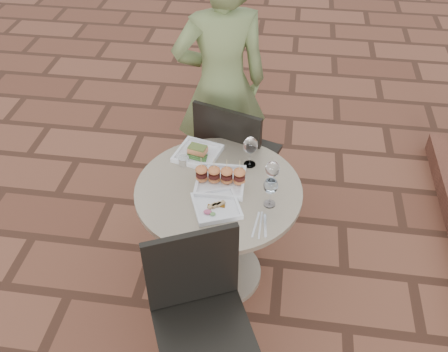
# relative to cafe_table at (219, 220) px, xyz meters

# --- Properties ---
(ground) EXTENTS (60.00, 60.00, 0.00)m
(ground) POSITION_rel_cafe_table_xyz_m (-0.05, -0.29, -0.48)
(ground) COLOR brown
(ground) RESTS_ON ground
(cafe_table) EXTENTS (0.90, 0.90, 0.73)m
(cafe_table) POSITION_rel_cafe_table_xyz_m (0.00, 0.00, 0.00)
(cafe_table) COLOR gray
(cafe_table) RESTS_ON ground
(chair_far) EXTENTS (0.55, 0.55, 0.93)m
(chair_far) POSITION_rel_cafe_table_xyz_m (0.01, 0.55, 0.07)
(chair_far) COLOR black
(chair_far) RESTS_ON ground
(chair_near) EXTENTS (0.58, 0.58, 0.93)m
(chair_near) POSITION_rel_cafe_table_xyz_m (0.00, -0.62, 0.07)
(chair_near) COLOR black
(chair_near) RESTS_ON ground
(diner) EXTENTS (0.72, 0.60, 1.70)m
(diner) POSITION_rel_cafe_table_xyz_m (-0.11, 0.84, 0.37)
(diner) COLOR #5E6C3B
(diner) RESTS_ON ground
(plate_salmon) EXTENTS (0.29, 0.29, 0.06)m
(plate_salmon) POSITION_rel_cafe_table_xyz_m (-0.16, 0.26, 0.26)
(plate_salmon) COLOR white
(plate_salmon) RESTS_ON cafe_table
(plate_sliders) EXTENTS (0.27, 0.27, 0.17)m
(plate_sliders) POSITION_rel_cafe_table_xyz_m (0.01, 0.04, 0.29)
(plate_sliders) COLOR white
(plate_sliders) RESTS_ON cafe_table
(plate_tuna) EXTENTS (0.30, 0.30, 0.03)m
(plate_tuna) POSITION_rel_cafe_table_xyz_m (0.01, -0.15, 0.26)
(plate_tuna) COLOR white
(plate_tuna) RESTS_ON cafe_table
(wine_glass_right) EXTENTS (0.07, 0.07, 0.18)m
(wine_glass_right) POSITION_rel_cafe_table_xyz_m (0.28, -0.08, 0.37)
(wine_glass_right) COLOR white
(wine_glass_right) RESTS_ON cafe_table
(wine_glass_mid) EXTENTS (0.08, 0.08, 0.19)m
(wine_glass_mid) POSITION_rel_cafe_table_xyz_m (0.14, 0.22, 0.38)
(wine_glass_mid) COLOR white
(wine_glass_mid) RESTS_ON cafe_table
(wine_glass_far) EXTENTS (0.08, 0.08, 0.18)m
(wine_glass_far) POSITION_rel_cafe_table_xyz_m (0.28, 0.04, 0.37)
(wine_glass_far) COLOR white
(wine_glass_far) RESTS_ON cafe_table
(steel_ramekin) EXTENTS (0.08, 0.08, 0.05)m
(steel_ramekin) POSITION_rel_cafe_table_xyz_m (-0.22, 0.17, 0.27)
(steel_ramekin) COLOR silver
(steel_ramekin) RESTS_ON cafe_table
(cutlery_set) EXTENTS (0.09, 0.19, 0.00)m
(cutlery_set) POSITION_rel_cafe_table_xyz_m (0.25, -0.24, 0.25)
(cutlery_set) COLOR silver
(cutlery_set) RESTS_ON cafe_table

